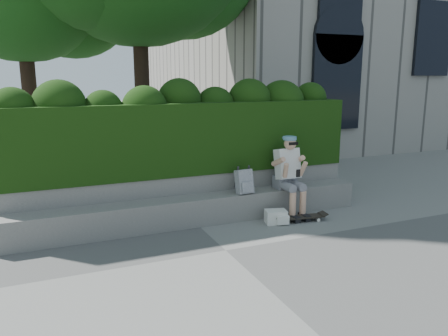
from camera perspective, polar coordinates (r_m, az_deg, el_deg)
name	(u,v)px	position (r m, az deg, el deg)	size (l,w,h in m)	color
ground	(226,250)	(6.20, 0.22, -10.71)	(80.00, 80.00, 0.00)	slate
bench_ledge	(196,210)	(7.22, -3.72, -5.52)	(6.00, 0.45, 0.45)	gray
planter_wall	(186,194)	(7.61, -4.93, -3.45)	(6.00, 0.50, 0.75)	gray
hedge	(181,137)	(7.62, -5.59, 4.06)	(6.00, 1.00, 1.20)	black
person	(289,173)	(7.61, 8.49, -0.60)	(0.40, 0.76, 1.38)	slate
skateboard	(300,217)	(7.45, 9.91, -6.35)	(0.85, 0.34, 0.09)	black
backpack_plaid	(244,182)	(7.32, 2.65, -1.78)	(0.28, 0.15, 0.40)	#B2B2B7
backpack_ground	(276,217)	(7.29, 6.79, -6.34)	(0.34, 0.24, 0.22)	silver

